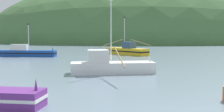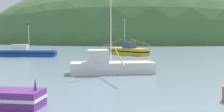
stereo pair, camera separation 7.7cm
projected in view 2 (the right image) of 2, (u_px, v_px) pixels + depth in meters
name	position (u px, v px, depth m)	size (l,w,h in m)	color
hill_mid_right	(148.00, 41.00, 172.45)	(186.96, 149.57, 70.10)	#47703D
fishing_boat_white	(110.00, 66.00, 29.82)	(9.04, 14.78, 7.87)	white
fishing_boat_yellow	(127.00, 51.00, 56.56)	(12.59, 10.08, 7.63)	gold
fishing_boat_blue	(24.00, 52.00, 52.20)	(12.05, 5.25, 6.09)	#19479E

